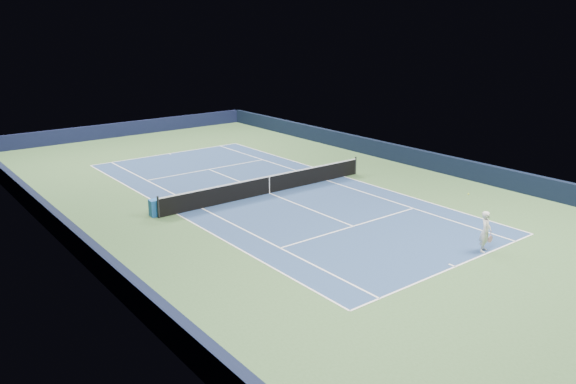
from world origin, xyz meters
TOP-DOWN VIEW (x-y plane):
  - ground at (0.00, 0.00)m, footprint 40.00×40.00m
  - wall_far at (0.00, 19.82)m, footprint 22.00×0.35m
  - wall_right at (10.82, 0.00)m, footprint 0.35×40.00m
  - wall_left at (-10.82, 0.00)m, footprint 0.35×40.00m
  - court_surface at (0.00, 0.00)m, footprint 10.97×23.77m
  - baseline_far at (0.00, 11.88)m, footprint 10.97×0.08m
  - baseline_near at (0.00, -11.88)m, footprint 10.97×0.08m
  - sideline_doubles_right at (5.49, 0.00)m, footprint 0.08×23.77m
  - sideline_doubles_left at (-5.49, 0.00)m, footprint 0.08×23.77m
  - sideline_singles_right at (4.12, 0.00)m, footprint 0.08×23.77m
  - sideline_singles_left at (-4.12, 0.00)m, footprint 0.08×23.77m
  - service_line_far at (0.00, 6.40)m, footprint 8.23×0.08m
  - service_line_near at (0.00, -6.40)m, footprint 8.23×0.08m
  - center_service_line at (0.00, 0.00)m, footprint 0.08×12.80m
  - center_mark_far at (0.00, 11.73)m, footprint 0.08×0.30m
  - center_mark_near at (0.00, -11.73)m, footprint 0.08×0.30m
  - tennis_net at (0.00, 0.00)m, footprint 12.90×0.10m
  - sponsor_cube at (-6.40, 0.38)m, footprint 0.56×0.47m
  - tennis_player at (2.14, -11.66)m, footprint 0.83×1.34m

SIDE VIEW (x-z plane):
  - ground at x=0.00m, z-range 0.00..0.00m
  - court_surface at x=0.00m, z-range 0.00..0.01m
  - baseline_far at x=0.00m, z-range 0.01..0.01m
  - baseline_near at x=0.00m, z-range 0.01..0.01m
  - sideline_doubles_right at x=5.49m, z-range 0.01..0.01m
  - sideline_doubles_left at x=-5.49m, z-range 0.01..0.01m
  - sideline_singles_right at x=4.12m, z-range 0.01..0.01m
  - sideline_singles_left at x=-4.12m, z-range 0.01..0.01m
  - service_line_far at x=0.00m, z-range 0.01..0.01m
  - service_line_near at x=0.00m, z-range 0.01..0.01m
  - center_service_line at x=0.00m, z-range 0.01..0.01m
  - center_mark_far at x=0.00m, z-range 0.01..0.01m
  - center_mark_near at x=0.00m, z-range 0.01..0.01m
  - sponsor_cube at x=-6.40m, z-range 0.00..0.80m
  - tennis_net at x=0.00m, z-range -0.03..1.04m
  - wall_far at x=0.00m, z-range 0.00..1.10m
  - wall_right at x=10.82m, z-range 0.00..1.10m
  - wall_left at x=-10.82m, z-range 0.00..1.10m
  - tennis_player at x=2.14m, z-range -0.24..1.93m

